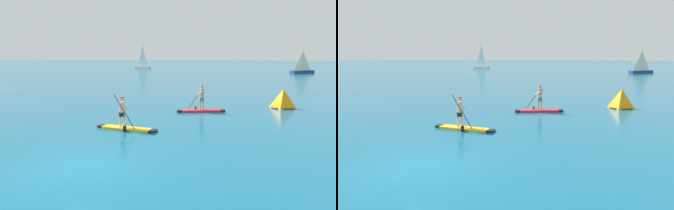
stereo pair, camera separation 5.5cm
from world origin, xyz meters
The scene contains 6 objects.
ground centered at (0.00, 0.00, 0.00)m, with size 440.00×440.00×0.00m, color #145B7A.
paddleboarder_mid_center centered at (-0.22, 5.36, 0.34)m, with size 3.33×1.08×1.88m.
paddleboarder_far_right centered at (3.15, 11.08, 0.37)m, with size 3.23×1.19×1.86m.
race_marker_buoy centered at (8.83, 13.76, 0.62)m, with size 1.72×1.72×1.38m.
sailboat_left_horizon centered at (-18.87, 75.02, 1.02)m, with size 4.67×2.20×7.65m.
sailboat_right_horizon centered at (20.15, 59.36, 0.70)m, with size 5.34×4.14×5.52m.
Camera 1 is at (4.86, -9.29, 3.78)m, focal length 32.75 mm.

